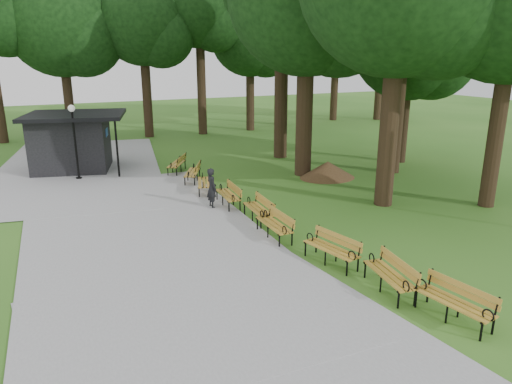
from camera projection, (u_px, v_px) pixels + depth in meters
name	position (u px, v px, depth m)	size (l,w,h in m)	color
ground	(292.00, 250.00, 14.37)	(100.00, 100.00, 0.00)	#30651D
path	(140.00, 237.00, 15.31)	(12.00, 38.00, 0.06)	#949496
person	(212.00, 188.00, 18.13)	(0.57, 0.38, 1.57)	black
kiosk	(71.00, 142.00, 23.84)	(4.66, 4.05, 2.92)	black
lamp_post	(74.00, 127.00, 21.75)	(0.32, 0.32, 3.53)	black
dirt_mound	(328.00, 170.00, 22.65)	(2.31, 2.31, 0.81)	#47301C
bench_0	(454.00, 303.00, 10.46)	(1.90, 0.64, 0.88)	#B28429
bench_1	(389.00, 275.00, 11.77)	(1.90, 0.64, 0.88)	#B28429
bench_2	(331.00, 249.00, 13.32)	(1.90, 0.64, 0.88)	#B28429
bench_3	(274.00, 225.00, 15.22)	(1.90, 0.64, 0.88)	#B28429
bench_4	(258.00, 209.00, 16.72)	(1.90, 0.64, 0.88)	#B28429
bench_5	(228.00, 195.00, 18.44)	(1.90, 0.64, 0.88)	#B28429
bench_6	(204.00, 182.00, 20.25)	(1.90, 0.64, 0.88)	#B28429
bench_7	(192.00, 172.00, 21.95)	(1.90, 0.64, 0.88)	#B28429
bench_8	(177.00, 164.00, 23.67)	(1.90, 0.64, 0.88)	#B28429
lawn_tree_1	(407.00, 2.00, 21.57)	(6.13, 6.13, 11.14)	black
lawn_tree_5	(410.00, 42.00, 24.34)	(6.04, 6.04, 9.41)	black
tree_backdrop	(218.00, 18.00, 34.68)	(37.70, 9.58, 16.58)	black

